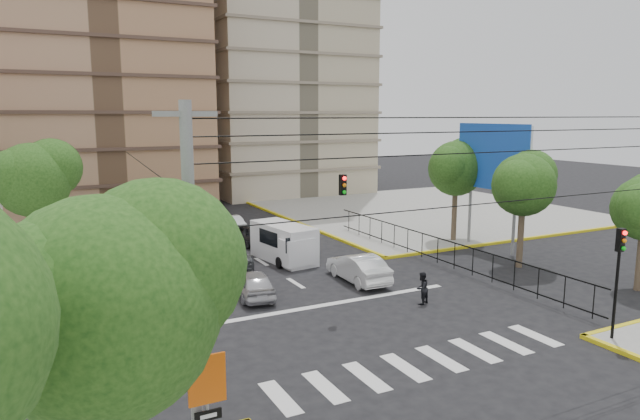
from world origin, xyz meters
TOP-DOWN VIEW (x-y plane):
  - ground at (0.00, 0.00)m, footprint 160.00×160.00m
  - sidewalk_ne at (20.00, 20.00)m, footprint 26.00×26.00m
  - crosswalk_stripes at (0.00, -6.00)m, footprint 12.00×2.40m
  - stop_line at (0.00, 1.20)m, footprint 13.00×0.40m
  - park_fence at (9.00, 4.50)m, footprint 0.10×22.50m
  - billboard at (14.45, 6.00)m, footprint 0.36×6.20m
  - tree_sw_near at (-10.90, -9.99)m, footprint 5.63×4.60m
  - tree_park_a at (13.08, 2.01)m, footprint 4.41×3.60m
  - tree_park_c at (14.09, 9.01)m, footprint 4.65×3.80m
  - tree_tudor at (-11.90, 16.01)m, footprint 5.39×4.40m
  - traffic_light_se at (7.80, -7.80)m, footprint 0.28×0.22m
  - traffic_light_nw at (-7.80, 7.80)m, footprint 0.28×0.22m
  - traffic_light_hanging at (0.00, -2.04)m, footprint 18.00×9.12m
  - utility_pole_sw at (-9.00, -9.00)m, footprint 1.40×0.28m
  - district_sign at (-8.80, -9.24)m, footprint 0.90×0.12m
  - van_right_lane at (1.34, 9.40)m, footprint 2.61×5.22m
  - van_left_lane at (-2.24, 19.50)m, footprint 2.21×4.78m
  - car_silver_front_left at (-2.78, 3.89)m, footprint 2.16×4.18m
  - car_white_front_right at (3.11, 3.79)m, footprint 1.73×4.64m
  - car_grey_mid_left at (-2.08, 9.80)m, footprint 2.86×4.97m
  - car_silver_rear_left at (-3.00, 14.82)m, footprint 2.35×4.54m
  - car_darkgrey_mid_right at (1.02, 14.77)m, footprint 2.26×4.47m
  - car_white_rear_right at (1.04, 19.39)m, footprint 1.54×4.01m
  - pedestrian_crosswalk at (3.90, -0.73)m, footprint 0.91×0.82m

SIDE VIEW (x-z plane):
  - ground at x=0.00m, z-range 0.00..0.00m
  - park_fence at x=9.00m, z-range -0.83..0.83m
  - crosswalk_stripes at x=0.00m, z-range 0.00..0.01m
  - stop_line at x=0.00m, z-range 0.00..0.01m
  - sidewalk_ne at x=20.00m, z-range 0.00..0.15m
  - car_silver_rear_left at x=-3.00m, z-range 0.00..1.26m
  - car_white_rear_right at x=1.04m, z-range 0.00..1.30m
  - car_grey_mid_left at x=-2.08m, z-range 0.00..1.30m
  - car_silver_front_left at x=-2.78m, z-range 0.00..1.36m
  - car_darkgrey_mid_right at x=1.02m, z-range 0.00..1.46m
  - car_white_front_right at x=3.11m, z-range 0.00..1.52m
  - pedestrian_crosswalk at x=3.90m, z-range 0.00..1.55m
  - van_left_lane at x=-2.24m, z-range -0.03..2.06m
  - van_right_lane at x=1.34m, z-range -0.03..2.22m
  - district_sign at x=-8.80m, z-range 0.85..4.05m
  - traffic_light_se at x=7.80m, z-range 0.91..5.31m
  - traffic_light_nw at x=-7.80m, z-range 0.91..5.31m
  - utility_pole_sw at x=-9.00m, z-range 0.27..9.27m
  - tree_park_a at x=13.08m, z-range 1.60..8.42m
  - tree_tudor at x=-11.90m, z-range 1.50..8.93m
  - tree_sw_near at x=-10.90m, z-range 1.48..9.06m
  - tree_park_c at x=14.09m, z-range 1.71..8.96m
  - traffic_light_hanging at x=0.00m, z-range 5.44..6.36m
  - billboard at x=14.45m, z-range 1.95..10.05m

